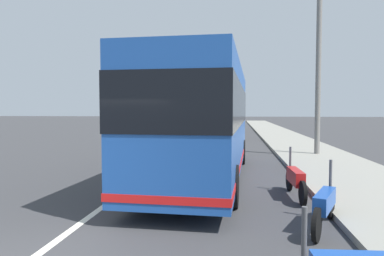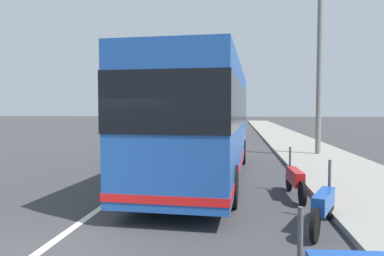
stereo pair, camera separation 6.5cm
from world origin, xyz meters
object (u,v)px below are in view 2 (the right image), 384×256
object	(u,v)px
car_far_distant	(173,127)
utility_pole	(319,72)
coach_bus	(204,117)
car_ahead_same_lane	(232,125)
motorcycle_by_tree	(295,180)
car_oncoming	(223,129)
motorcycle_angled	(324,205)

from	to	relation	value
car_far_distant	utility_pole	distance (m)	16.31
utility_pole	coach_bus	bearing A→B (deg)	141.00
coach_bus	car_ahead_same_lane	distance (m)	25.52
coach_bus	motorcycle_by_tree	xyz separation A→B (m)	(-2.24, -2.58, -1.56)
motorcycle_by_tree	car_oncoming	distance (m)	18.95
coach_bus	car_far_distant	distance (m)	19.55
utility_pole	car_far_distant	bearing A→B (deg)	36.39
motorcycle_by_tree	utility_pole	bearing A→B (deg)	-18.76
car_ahead_same_lane	coach_bus	bearing A→B (deg)	178.83
car_oncoming	car_ahead_same_lane	size ratio (longest dim) A/B	1.16
car_oncoming	coach_bus	bearing A→B (deg)	-176.25
motorcycle_by_tree	car_far_distant	distance (m)	22.37
motorcycle_by_tree	car_oncoming	world-z (taller)	car_oncoming
motorcycle_angled	coach_bus	bearing A→B (deg)	53.31
motorcycle_angled	car_oncoming	distance (m)	21.35
coach_bus	motorcycle_by_tree	world-z (taller)	coach_bus
motorcycle_by_tree	car_ahead_same_lane	xyz separation A→B (m)	(27.72, 2.06, 0.24)
coach_bus	utility_pole	size ratio (longest dim) A/B	1.30
motorcycle_by_tree	car_ahead_same_lane	distance (m)	27.80
car_far_distant	coach_bus	bearing A→B (deg)	13.36
motorcycle_angled	utility_pole	distance (m)	11.57
coach_bus	car_ahead_same_lane	size ratio (longest dim) A/B	2.65
car_oncoming	car_ahead_same_lane	bearing A→B (deg)	0.26
motorcycle_angled	car_far_distant	distance (m)	24.71
car_far_distant	car_oncoming	distance (m)	5.12
motorcycle_angled	car_oncoming	world-z (taller)	car_oncoming
car_ahead_same_lane	utility_pole	size ratio (longest dim) A/B	0.49
coach_bus	car_oncoming	xyz separation A→B (m)	(16.53, 0.02, -1.34)
motorcycle_angled	utility_pole	bearing A→B (deg)	11.12
car_far_distant	utility_pole	size ratio (longest dim) A/B	0.50
car_oncoming	utility_pole	size ratio (longest dim) A/B	0.57
motorcycle_by_tree	utility_pole	world-z (taller)	utility_pole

